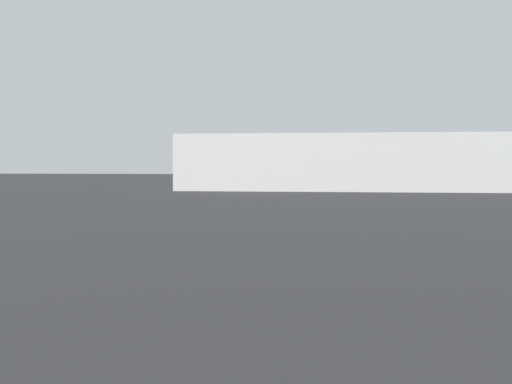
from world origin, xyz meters
name	(u,v)px	position (x,y,z in m)	size (l,w,h in m)	color
terminal_building	(403,162)	(14.98, 119.70, 5.55)	(89.49, 22.00, 11.09)	#B7B7B2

